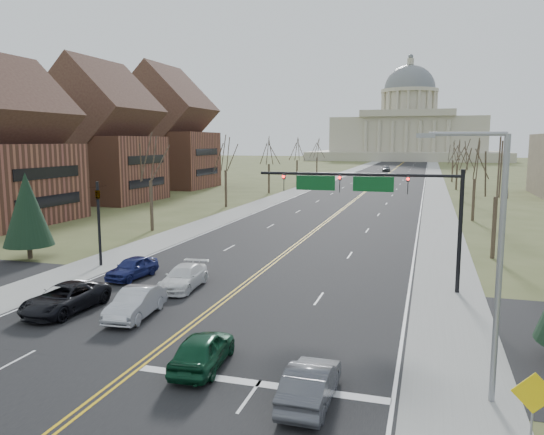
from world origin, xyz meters
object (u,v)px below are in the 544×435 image
Objects in this scene: warn_sign at (533,403)px; car_nb_outer_lead at (310,383)px; car_nb_inner_lead at (203,350)px; signal_left at (99,214)px; car_sb_inner_lead at (136,303)px; car_sb_outer_second at (132,268)px; car_sb_inner_second at (184,277)px; car_far_sb at (386,169)px; street_light at (492,250)px; car_far_nb at (382,182)px; car_sb_outer_lead at (65,298)px; signal_mast at (372,192)px.

car_nb_outer_lead is (-6.39, 2.17, -1.32)m from warn_sign.
signal_left is at bearing -49.35° from car_nb_inner_lead.
car_sb_inner_lead is 7.96m from car_sb_outer_second.
car_far_sb is at bearing 85.56° from car_sb_inner_second.
street_light is at bearing 176.56° from car_nb_inner_lead.
car_sb_inner_lead is 5.50m from car_sb_inner_second.
car_far_nb is at bearing -84.54° from car_far_sb.
car_far_nb reaches higher than car_sb_inner_lead.
car_sb_outer_lead is (-20.66, 8.07, -1.29)m from warn_sign.
car_far_sb is at bearing 85.51° from signal_left.
warn_sign is (0.76, -4.02, -3.21)m from street_light.
car_nb_outer_lead is at bearing 161.21° from warn_sign.
car_sb_inner_lead is 0.90× the size of car_far_sb.
street_light is at bearing -19.95° from car_sb_inner_lead.
car_sb_inner_second is 0.83× the size of car_far_nb.
car_far_nb is (4.97, 84.95, 0.06)m from car_sb_inner_lead.
car_nb_outer_lead is at bearing 156.19° from car_nb_inner_lead.
street_light is at bearing -82.39° from car_far_sb.
signal_mast is 18.91m from warn_sign.
car_sb_outer_second is (-4.26, 6.72, -0.03)m from car_sb_inner_lead.
car_nb_inner_lead is 4.90m from car_nb_outer_lead.
car_sb_outer_lead is (-19.90, 4.06, -4.50)m from street_light.
car_sb_outer_lead is (4.34, -9.44, -2.99)m from signal_left.
warn_sign is at bearing 100.46° from car_far_nb.
car_sb_inner_lead reaches higher than car_nb_inner_lead.
signal_mast is 2.76× the size of car_sb_inner_lead.
car_far_sb reaches higher than car_nb_inner_lead.
signal_left is 30.57m from warn_sign.
car_far_nb is at bearing 80.06° from signal_left.
signal_mast reaches higher than car_nb_outer_lead.
street_light is 2.16× the size of car_nb_inner_lead.
street_light reaches higher than car_sb_outer_lead.
car_nb_inner_lead is 10.56m from car_sb_outer_lead.
street_light is 2.24× the size of car_sb_outer_second.
car_sb_inner_lead is at bearing -30.94° from car_nb_outer_lead.
street_light is at bearing -35.24° from car_sb_inner_second.
car_sb_outer_second is 0.72× the size of car_far_nb.
warn_sign is (6.05, -17.51, -3.75)m from signal_mast.
car_nb_inner_lead is 89.50m from car_far_nb.
car_sb_outer_second is (-4.22, 1.22, 0.02)m from car_sb_inner_second.
car_nb_outer_lead is at bearing 96.65° from car_far_nb.
signal_mast is 14.51m from street_light.
car_sb_outer_lead is 85.67m from car_far_nb.
street_light is 20.80m from car_sb_outer_lead.
car_sb_outer_second reaches higher than car_nb_outer_lead.
car_sb_outer_lead is at bearing -90.53° from car_far_sb.
signal_mast is 15.92m from car_sb_outer_second.
signal_mast reaches higher than car_nb_inner_lead.
warn_sign reaches higher than car_sb_outer_second.
warn_sign is at bearing 156.30° from car_nb_inner_lead.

